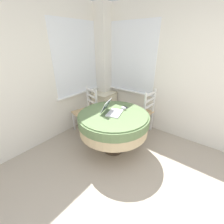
{
  "coord_description": "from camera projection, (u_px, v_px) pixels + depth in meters",
  "views": [
    {
      "loc": [
        -0.63,
        0.05,
        1.84
      ],
      "look_at": [
        1.28,
        1.54,
        0.67
      ],
      "focal_mm": 24.0,
      "sensor_mm": 36.0,
      "label": 1
    }
  ],
  "objects": [
    {
      "name": "cell_phone",
      "position": [
        125.0,
        107.0,
        2.69
      ],
      "size": [
        0.08,
        0.12,
        0.01
      ],
      "color": "black",
      "rests_on": "round_dining_table"
    },
    {
      "name": "dining_chair_near_right_window",
      "position": [
        142.0,
        112.0,
        3.17
      ],
      "size": [
        0.44,
        0.47,
        0.96
      ],
      "color": "tan",
      "rests_on": "ground_plane"
    },
    {
      "name": "corner_room_shell",
      "position": [
        107.0,
        77.0,
        2.53
      ],
      "size": [
        4.56,
        4.48,
        2.55
      ],
      "color": "white",
      "rests_on": "ground_plane"
    },
    {
      "name": "computer_mouse",
      "position": [
        124.0,
        108.0,
        2.6
      ],
      "size": [
        0.07,
        0.1,
        0.05
      ],
      "color": "silver",
      "rests_on": "round_dining_table"
    },
    {
      "name": "round_dining_table",
      "position": [
        114.0,
        121.0,
        2.53
      ],
      "size": [
        1.18,
        1.18,
        0.74
      ],
      "color": "#4C3D2D",
      "rests_on": "ground_plane"
    },
    {
      "name": "corner_cabinet",
      "position": [
        104.0,
        105.0,
        3.81
      ],
      "size": [
        0.51,
        0.48,
        0.68
      ],
      "color": "beige",
      "rests_on": "ground_plane"
    },
    {
      "name": "laptop",
      "position": [
        112.0,
        110.0,
        2.47
      ],
      "size": [
        0.39,
        0.39,
        0.21
      ],
      "color": "white",
      "rests_on": "round_dining_table"
    },
    {
      "name": "dining_chair_near_back_window",
      "position": [
        87.0,
        111.0,
        3.2
      ],
      "size": [
        0.52,
        0.5,
        0.96
      ],
      "color": "tan",
      "rests_on": "ground_plane"
    }
  ]
}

